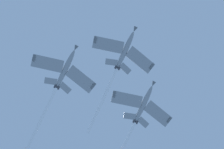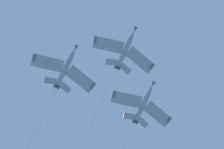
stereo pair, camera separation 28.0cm
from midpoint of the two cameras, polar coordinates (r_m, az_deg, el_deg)
name	(u,v)px [view 2 (the right image)]	position (r m, az deg, el deg)	size (l,w,h in m)	color
jet_lead	(119,64)	(112.53, 1.00, 1.58)	(32.57, 20.14, 13.22)	gray
jet_left_wing	(138,116)	(114.79, 3.85, -6.14)	(29.24, 20.15, 11.26)	gray
jet_right_wing	(57,86)	(110.92, -8.29, -1.71)	(33.92, 20.16, 13.66)	gray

